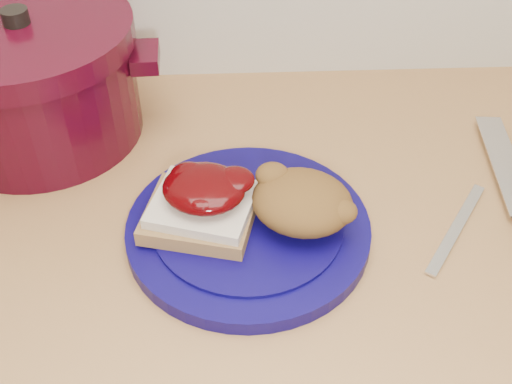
{
  "coord_description": "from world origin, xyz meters",
  "views": [
    {
      "loc": [
        -0.07,
        0.91,
        1.45
      ],
      "look_at": [
        -0.04,
        1.46,
        0.95
      ],
      "focal_mm": 45.0,
      "sensor_mm": 36.0,
      "label": 1
    }
  ],
  "objects_px": {
    "butter_knife": "(457,228)",
    "dutch_oven": "(32,79)",
    "plate": "(248,229)",
    "pepper_grinder": "(19,89)"
  },
  "relations": [
    {
      "from": "plate",
      "to": "pepper_grinder",
      "type": "distance_m",
      "value": 0.38
    },
    {
      "from": "butter_knife",
      "to": "pepper_grinder",
      "type": "xyz_separation_m",
      "value": [
        -0.55,
        0.22,
        0.07
      ]
    },
    {
      "from": "dutch_oven",
      "to": "pepper_grinder",
      "type": "relative_size",
      "value": 2.48
    },
    {
      "from": "butter_knife",
      "to": "dutch_oven",
      "type": "height_order",
      "value": "dutch_oven"
    },
    {
      "from": "plate",
      "to": "pepper_grinder",
      "type": "relative_size",
      "value": 2.06
    },
    {
      "from": "dutch_oven",
      "to": "pepper_grinder",
      "type": "xyz_separation_m",
      "value": [
        -0.02,
        0.0,
        -0.01
      ]
    },
    {
      "from": "plate",
      "to": "dutch_oven",
      "type": "distance_m",
      "value": 0.36
    },
    {
      "from": "dutch_oven",
      "to": "pepper_grinder",
      "type": "height_order",
      "value": "dutch_oven"
    },
    {
      "from": "plate",
      "to": "dutch_oven",
      "type": "relative_size",
      "value": 0.83
    },
    {
      "from": "butter_knife",
      "to": "pepper_grinder",
      "type": "distance_m",
      "value": 0.6
    }
  ]
}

